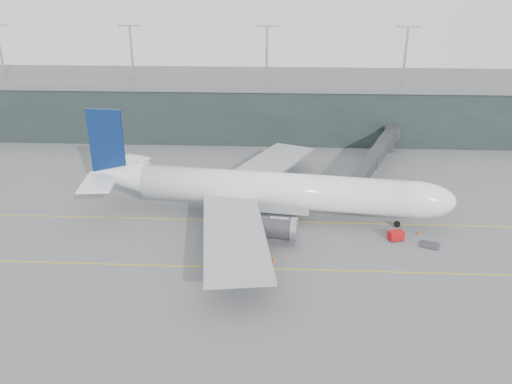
{
  "coord_description": "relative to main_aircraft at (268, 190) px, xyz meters",
  "views": [
    {
      "loc": [
        9.36,
        -83.18,
        37.94
      ],
      "look_at": [
        5.08,
        -4.0,
        5.52
      ],
      "focal_mm": 35.0,
      "sensor_mm": 36.0,
      "label": 1
    }
  ],
  "objects": [
    {
      "name": "cone_wing_stbd",
      "position": [
        1.52,
        -15.99,
        -4.75
      ],
      "size": [
        0.49,
        0.49,
        0.78
      ],
      "primitive_type": "cone",
      "color": "#E6580C",
      "rests_on": "ground"
    },
    {
      "name": "cone_nose",
      "position": [
        25.25,
        -5.41,
        -4.79
      ],
      "size": [
        0.44,
        0.44,
        0.71
      ],
      "primitive_type": "cone",
      "color": "red",
      "rests_on": "ground"
    },
    {
      "name": "terminal",
      "position": [
        -7.06,
        60.1,
        2.48
      ],
      "size": [
        240.0,
        36.0,
        29.0
      ],
      "color": "#1D2827",
      "rests_on": "ground"
    },
    {
      "name": "cone_wing_port",
      "position": [
        1.47,
        14.35,
        -4.75
      ],
      "size": [
        0.5,
        0.5,
        0.79
      ],
      "primitive_type": "cone",
      "color": "#D1410B",
      "rests_on": "ground"
    },
    {
      "name": "jet_bridge",
      "position": [
        21.14,
        24.54,
        -0.39
      ],
      "size": [
        17.73,
        43.86,
        6.34
      ],
      "rotation": [
        0.0,
        0.0,
        -0.37
      ],
      "color": "#2D2E33",
      "rests_on": "ground"
    },
    {
      "name": "taxiline_a",
      "position": [
        -7.06,
        -1.9,
        -5.13
      ],
      "size": [
        160.0,
        0.25,
        0.02
      ],
      "primitive_type": "cube",
      "color": "gold",
      "rests_on": "ground"
    },
    {
      "name": "taxiline_b",
      "position": [
        -7.06,
        -17.9,
        -5.13
      ],
      "size": [
        160.0,
        0.25,
        0.02
      ],
      "primitive_type": "cube",
      "color": "gold",
      "rests_on": "ground"
    },
    {
      "name": "baggage_dolly",
      "position": [
        26.08,
        -9.62,
        -4.97
      ],
      "size": [
        3.49,
        3.2,
        0.28
      ],
      "primitive_type": "cube",
      "rotation": [
        0.0,
        0.0,
        -0.4
      ],
      "color": "#343439",
      "rests_on": "ground"
    },
    {
      "name": "uld_a",
      "position": [
        -13.32,
        11.41,
        -4.09
      ],
      "size": [
        2.31,
        1.9,
        2.01
      ],
      "rotation": [
        0.0,
        0.0,
        -0.06
      ],
      "color": "#39393E",
      "rests_on": "ground"
    },
    {
      "name": "ground",
      "position": [
        -7.06,
        2.1,
        -5.14
      ],
      "size": [
        320.0,
        320.0,
        0.0
      ],
      "primitive_type": "plane",
      "color": "slate",
      "rests_on": "ground"
    },
    {
      "name": "gse_cart",
      "position": [
        21.06,
        -7.9,
        -4.25
      ],
      "size": [
        2.68,
        2.11,
        1.6
      ],
      "rotation": [
        0.0,
        0.0,
        0.3
      ],
      "color": "#B10C0D",
      "rests_on": "ground"
    },
    {
      "name": "main_aircraft",
      "position": [
        0.0,
        0.0,
        0.0
      ],
      "size": [
        65.32,
        60.9,
        18.32
      ],
      "rotation": [
        0.0,
        0.0,
        -0.13
      ],
      "color": "white",
      "rests_on": "ground"
    },
    {
      "name": "cone_tail",
      "position": [
        -17.67,
        -9.99,
        -4.83
      ],
      "size": [
        0.39,
        0.39,
        0.62
      ],
      "primitive_type": "cone",
      "color": "orange",
      "rests_on": "ground"
    },
    {
      "name": "uld_b",
      "position": [
        -9.47,
        13.63,
        -4.15
      ],
      "size": [
        2.42,
        2.12,
        1.88
      ],
      "rotation": [
        0.0,
        0.0,
        -0.25
      ],
      "color": "#39393E",
      "rests_on": "ground"
    },
    {
      "name": "uld_c",
      "position": [
        -6.74,
        11.59,
        -4.12
      ],
      "size": [
        2.45,
        2.13,
        1.94
      ],
      "rotation": [
        0.0,
        0.0,
        -0.22
      ],
      "color": "#39393E",
      "rests_on": "ground"
    },
    {
      "name": "taxiline_lead_main",
      "position": [
        -2.06,
        22.1,
        -5.13
      ],
      "size": [
        0.25,
        60.0,
        0.02
      ],
      "primitive_type": "cube",
      "color": "gold",
      "rests_on": "ground"
    }
  ]
}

